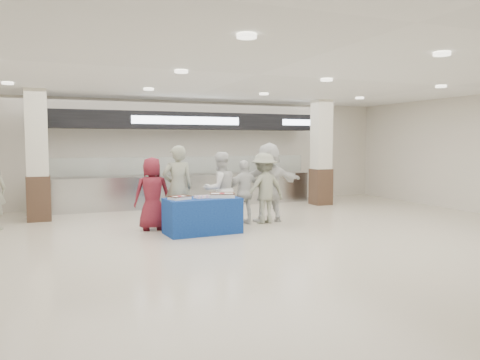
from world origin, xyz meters
name	(u,v)px	position (x,y,z in m)	size (l,w,h in m)	color
ground	(258,241)	(0.00, 0.00, 0.00)	(14.00, 14.00, 0.00)	beige
serving_line	(185,168)	(0.00, 5.40, 1.16)	(8.70, 0.85, 2.80)	#ADAFB4
column_left	(38,158)	(-4.00, 4.20, 1.53)	(0.55, 0.55, 3.20)	#3B271B
column_right	(321,155)	(4.00, 4.20, 1.53)	(0.55, 0.55, 3.20)	#3B271B
display_table	(202,216)	(-0.76, 1.17, 0.38)	(1.55, 0.78, 0.75)	navy
sheet_cake_left	(180,197)	(-1.26, 1.14, 0.79)	(0.48, 0.43, 0.09)	white
sheet_cake_right	(222,195)	(-0.32, 1.16, 0.80)	(0.61, 0.53, 0.11)	white
cupcake_tray	(203,197)	(-0.76, 1.15, 0.78)	(0.36, 0.29, 0.06)	#ACACB1
civilian_maroon	(152,194)	(-1.66, 1.95, 0.80)	(0.78, 0.51, 1.60)	maroon
soldier_a	(178,188)	(-1.13, 1.81, 0.93)	(0.68, 0.44, 1.85)	gray
chef_tall	(220,189)	(-0.14, 1.81, 0.85)	(0.83, 0.64, 1.70)	silver
chef_short	(245,192)	(0.49, 1.84, 0.75)	(0.88, 0.37, 1.51)	silver
soldier_b	(264,188)	(0.97, 1.82, 0.84)	(1.08, 0.62, 1.67)	gray
civilian_white	(268,182)	(1.16, 1.99, 0.96)	(1.78, 0.57, 1.91)	white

